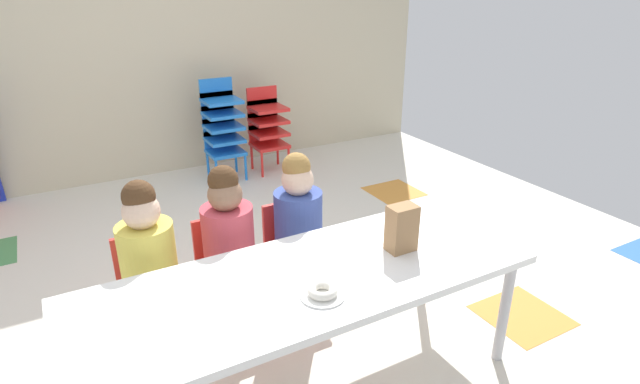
{
  "coord_description": "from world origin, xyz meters",
  "views": [
    {
      "loc": [
        -0.78,
        -2.39,
        1.74
      ],
      "look_at": [
        0.26,
        -0.53,
        0.84
      ],
      "focal_mm": 28.28,
      "sensor_mm": 36.0,
      "label": 1
    }
  ],
  "objects_px": {
    "seated_child_near_camera": "(147,254)",
    "paper_plate_near_edge": "(323,295)",
    "kid_chair_blue_stack": "(222,124)",
    "craft_table": "(308,285)",
    "paper_bag_brown": "(402,228)",
    "kid_chair_red_stack": "(267,124)",
    "seated_child_far_right": "(298,218)",
    "donut_powdered_on_plate": "(323,291)",
    "seated_child_middle_seat": "(228,235)"
  },
  "relations": [
    {
      "from": "seated_child_middle_seat",
      "to": "kid_chair_blue_stack",
      "type": "bearing_deg",
      "value": 71.91
    },
    {
      "from": "seated_child_far_right",
      "to": "kid_chair_red_stack",
      "type": "bearing_deg",
      "value": 70.7
    },
    {
      "from": "seated_child_near_camera",
      "to": "paper_plate_near_edge",
      "type": "distance_m",
      "value": 0.91
    },
    {
      "from": "seated_child_near_camera",
      "to": "kid_chair_blue_stack",
      "type": "height_order",
      "value": "seated_child_near_camera"
    },
    {
      "from": "seated_child_middle_seat",
      "to": "seated_child_near_camera",
      "type": "bearing_deg",
      "value": -180.0
    },
    {
      "from": "seated_child_far_right",
      "to": "kid_chair_blue_stack",
      "type": "height_order",
      "value": "seated_child_far_right"
    },
    {
      "from": "seated_child_middle_seat",
      "to": "seated_child_far_right",
      "type": "height_order",
      "value": "same"
    },
    {
      "from": "craft_table",
      "to": "donut_powdered_on_plate",
      "type": "bearing_deg",
      "value": -95.73
    },
    {
      "from": "paper_plate_near_edge",
      "to": "donut_powdered_on_plate",
      "type": "distance_m",
      "value": 0.02
    },
    {
      "from": "craft_table",
      "to": "paper_plate_near_edge",
      "type": "distance_m",
      "value": 0.17
    },
    {
      "from": "seated_child_middle_seat",
      "to": "paper_plate_near_edge",
      "type": "bearing_deg",
      "value": -79.92
    },
    {
      "from": "seated_child_middle_seat",
      "to": "kid_chair_blue_stack",
      "type": "distance_m",
      "value": 2.28
    },
    {
      "from": "seated_child_middle_seat",
      "to": "paper_bag_brown",
      "type": "height_order",
      "value": "seated_child_middle_seat"
    },
    {
      "from": "craft_table",
      "to": "kid_chair_red_stack",
      "type": "distance_m",
      "value": 2.93
    },
    {
      "from": "craft_table",
      "to": "seated_child_middle_seat",
      "type": "distance_m",
      "value": 0.6
    },
    {
      "from": "kid_chair_red_stack",
      "to": "paper_bag_brown",
      "type": "relative_size",
      "value": 3.64
    },
    {
      "from": "seated_child_far_right",
      "to": "kid_chair_blue_stack",
      "type": "xyz_separation_m",
      "value": [
        0.31,
        2.16,
        -0.04
      ]
    },
    {
      "from": "kid_chair_blue_stack",
      "to": "craft_table",
      "type": "bearing_deg",
      "value": -101.5
    },
    {
      "from": "seated_child_near_camera",
      "to": "kid_chair_blue_stack",
      "type": "bearing_deg",
      "value": 63.04
    },
    {
      "from": "kid_chair_blue_stack",
      "to": "kid_chair_red_stack",
      "type": "distance_m",
      "value": 0.45
    },
    {
      "from": "paper_bag_brown",
      "to": "donut_powdered_on_plate",
      "type": "relative_size",
      "value": 1.84
    },
    {
      "from": "seated_child_far_right",
      "to": "donut_powdered_on_plate",
      "type": "height_order",
      "value": "seated_child_far_right"
    },
    {
      "from": "paper_plate_near_edge",
      "to": "craft_table",
      "type": "bearing_deg",
      "value": 84.27
    },
    {
      "from": "seated_child_middle_seat",
      "to": "seated_child_far_right",
      "type": "xyz_separation_m",
      "value": [
        0.39,
        -0.0,
        0.0
      ]
    },
    {
      "from": "kid_chair_red_stack",
      "to": "donut_powdered_on_plate",
      "type": "distance_m",
      "value": 3.08
    },
    {
      "from": "donut_powdered_on_plate",
      "to": "craft_table",
      "type": "bearing_deg",
      "value": 84.27
    },
    {
      "from": "kid_chair_blue_stack",
      "to": "paper_plate_near_edge",
      "type": "distance_m",
      "value": 2.96
    },
    {
      "from": "seated_child_far_right",
      "to": "kid_chair_red_stack",
      "type": "relative_size",
      "value": 1.15
    },
    {
      "from": "paper_plate_near_edge",
      "to": "donut_powdered_on_plate",
      "type": "xyz_separation_m",
      "value": [
        0.0,
        0.0,
        0.02
      ]
    },
    {
      "from": "seated_child_near_camera",
      "to": "kid_chair_blue_stack",
      "type": "xyz_separation_m",
      "value": [
        1.1,
        2.16,
        -0.04
      ]
    },
    {
      "from": "craft_table",
      "to": "paper_bag_brown",
      "type": "relative_size",
      "value": 8.95
    },
    {
      "from": "paper_bag_brown",
      "to": "donut_powdered_on_plate",
      "type": "distance_m",
      "value": 0.52
    },
    {
      "from": "craft_table",
      "to": "seated_child_near_camera",
      "type": "height_order",
      "value": "seated_child_near_camera"
    },
    {
      "from": "seated_child_near_camera",
      "to": "seated_child_far_right",
      "type": "xyz_separation_m",
      "value": [
        0.79,
        0.0,
        0.0
      ]
    },
    {
      "from": "seated_child_far_right",
      "to": "donut_powdered_on_plate",
      "type": "xyz_separation_m",
      "value": [
        -0.26,
        -0.74,
        0.06
      ]
    },
    {
      "from": "paper_bag_brown",
      "to": "paper_plate_near_edge",
      "type": "relative_size",
      "value": 1.22
    },
    {
      "from": "seated_child_near_camera",
      "to": "paper_plate_near_edge",
      "type": "xyz_separation_m",
      "value": [
        0.53,
        -0.74,
        0.04
      ]
    },
    {
      "from": "seated_child_middle_seat",
      "to": "donut_powdered_on_plate",
      "type": "distance_m",
      "value": 0.76
    },
    {
      "from": "seated_child_near_camera",
      "to": "donut_powdered_on_plate",
      "type": "relative_size",
      "value": 7.68
    },
    {
      "from": "craft_table",
      "to": "seated_child_far_right",
      "type": "relative_size",
      "value": 2.15
    },
    {
      "from": "seated_child_near_camera",
      "to": "seated_child_middle_seat",
      "type": "bearing_deg",
      "value": 0.0
    },
    {
      "from": "seated_child_far_right",
      "to": "kid_chair_blue_stack",
      "type": "relative_size",
      "value": 1.0
    },
    {
      "from": "seated_child_far_right",
      "to": "donut_powdered_on_plate",
      "type": "distance_m",
      "value": 0.79
    },
    {
      "from": "donut_powdered_on_plate",
      "to": "paper_plate_near_edge",
      "type": "bearing_deg",
      "value": 0.0
    },
    {
      "from": "seated_child_far_right",
      "to": "paper_plate_near_edge",
      "type": "bearing_deg",
      "value": -109.45
    },
    {
      "from": "craft_table",
      "to": "paper_plate_near_edge",
      "type": "bearing_deg",
      "value": -95.73
    },
    {
      "from": "craft_table",
      "to": "seated_child_near_camera",
      "type": "bearing_deg",
      "value": 132.84
    },
    {
      "from": "kid_chair_red_stack",
      "to": "seated_child_near_camera",
      "type": "bearing_deg",
      "value": -125.54
    },
    {
      "from": "kid_chair_red_stack",
      "to": "donut_powdered_on_plate",
      "type": "relative_size",
      "value": 6.7
    },
    {
      "from": "paper_bag_brown",
      "to": "paper_plate_near_edge",
      "type": "distance_m",
      "value": 0.53
    }
  ]
}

